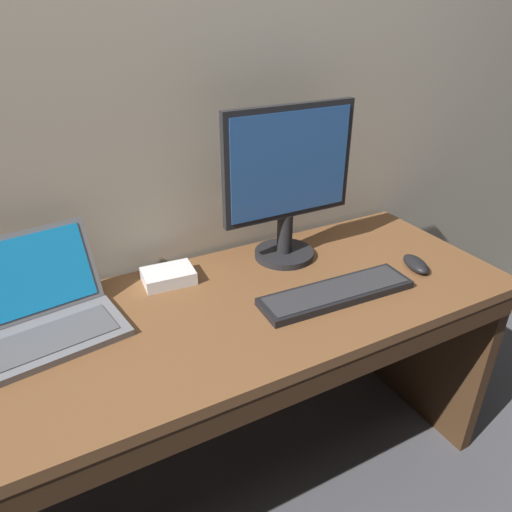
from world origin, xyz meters
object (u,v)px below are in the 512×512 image
(laptop_space_gray, at_px, (45,315))
(computer_mouse, at_px, (416,264))
(wired_keyboard, at_px, (336,293))
(external_monitor, at_px, (288,184))
(external_drive_box, at_px, (168,276))

(laptop_space_gray, xyz_separation_m, computer_mouse, (1.08, -0.21, -0.03))
(wired_keyboard, distance_m, computer_mouse, 0.32)
(external_monitor, height_order, external_drive_box, external_monitor)
(external_monitor, xyz_separation_m, wired_keyboard, (0.01, -0.27, -0.25))
(external_monitor, distance_m, wired_keyboard, 0.37)
(laptop_space_gray, relative_size, wired_keyboard, 0.81)
(external_monitor, xyz_separation_m, computer_mouse, (0.33, -0.26, -0.24))
(external_monitor, distance_m, external_drive_box, 0.46)
(wired_keyboard, distance_m, external_drive_box, 0.51)
(laptop_space_gray, height_order, wired_keyboard, laptop_space_gray)
(wired_keyboard, bearing_deg, external_monitor, 91.61)
(external_monitor, height_order, wired_keyboard, external_monitor)
(laptop_space_gray, height_order, computer_mouse, laptop_space_gray)
(laptop_space_gray, bearing_deg, computer_mouse, -10.99)
(wired_keyboard, bearing_deg, laptop_space_gray, 163.79)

